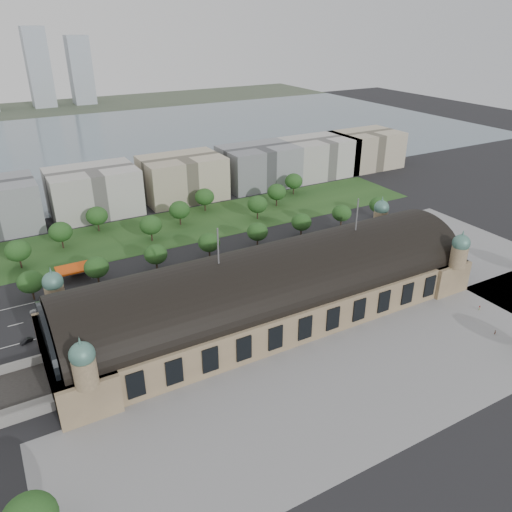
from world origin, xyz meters
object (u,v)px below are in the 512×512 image
traffic_car_2 (71,320)px  pedestrian_1 (495,332)px  parked_car_3 (119,316)px  parked_car_4 (123,320)px  traffic_car_6 (347,246)px  parked_car_0 (26,341)px  traffic_car_5 (312,238)px  parked_car_2 (104,326)px  traffic_car_1 (36,311)px  bus_mid (260,271)px  bus_east (315,259)px  traffic_car_3 (135,287)px  bus_west (246,272)px  parked_car_1 (49,335)px  parked_car_5 (144,309)px  petrol_station (76,268)px  parked_car_6 (201,299)px  pedestrian_0 (480,308)px  traffic_car_4 (268,272)px

traffic_car_2 → pedestrian_1: bearing=55.4°
parked_car_3 → parked_car_4: (0.54, -3.46, -0.17)m
parked_car_3 → parked_car_4: parked_car_3 is taller
traffic_car_6 → parked_car_0: 137.27m
traffic_car_5 → parked_car_2: 108.27m
traffic_car_1 → bus_mid: size_ratio=0.34×
parked_car_0 → bus_east: bearing=67.7°
traffic_car_3 → bus_west: bus_west is taller
traffic_car_1 → bus_mid: bus_mid is taller
traffic_car_6 → parked_car_0: (-137.09, -6.94, -0.12)m
parked_car_1 → bus_mid: bearing=69.2°
parked_car_2 → traffic_car_1: bearing=-174.3°
traffic_car_5 → parked_car_5: parked_car_5 is taller
petrol_station → traffic_car_3: petrol_station is taller
traffic_car_1 → bus_west: bus_west is taller
pedestrian_1 → parked_car_3: bearing=87.5°
traffic_car_2 → parked_car_3: 16.09m
parked_car_1 → petrol_station: bearing=133.7°
parked_car_0 → bus_west: bearing=70.4°
petrol_station → traffic_car_5: bearing=-9.5°
parked_car_5 → bus_mid: bus_mid is taller
parked_car_4 → pedestrian_1: bearing=30.0°
traffic_car_3 → bus_east: bus_east is taller
parked_car_4 → parked_car_6: bearing=61.7°
bus_east → parked_car_2: bearing=94.9°
pedestrian_0 → parked_car_2: bearing=138.3°
parked_car_6 → bus_west: size_ratio=0.40×
parked_car_3 → parked_car_6: size_ratio=0.87×
traffic_car_4 → pedestrian_0: pedestrian_0 is taller
parked_car_0 → parked_car_2: parked_car_0 is taller
parked_car_4 → bus_west: bearing=72.3°
pedestrian_0 → pedestrian_1: bearing=-140.5°
bus_east → parked_car_3: bearing=92.6°
traffic_car_1 → bus_west: bearing=-90.8°
parked_car_5 → bus_west: 45.02m
parked_car_0 → pedestrian_0: pedestrian_0 is taller
bus_east → traffic_car_6: bearing=-75.6°
parked_car_3 → parked_car_1: bearing=-122.2°
traffic_car_3 → traffic_car_5: bearing=-80.1°
traffic_car_2 → traffic_car_4: bearing=85.9°
petrol_station → parked_car_0: (-24.10, -40.28, -2.28)m
traffic_car_2 → parked_car_0: (-15.14, -5.42, -0.11)m
parked_car_5 → pedestrian_0: size_ratio=3.07×
traffic_car_6 → parked_car_2: 113.47m
parked_car_6 → pedestrian_0: (84.96, -54.72, 0.07)m
traffic_car_4 → bus_west: bearing=-102.4°
traffic_car_4 → parked_car_4: bearing=-80.4°
traffic_car_2 → parked_car_3: parked_car_3 is taller
traffic_car_2 → bus_east: size_ratio=0.50×
traffic_car_5 → parked_car_0: 131.05m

